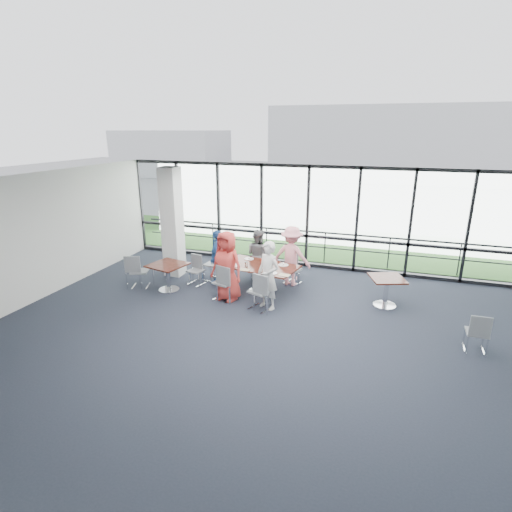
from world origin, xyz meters
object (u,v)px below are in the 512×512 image
(chair_main_nr, at_px, (260,291))
(chair_spare_lb, at_px, (196,271))
(structural_column, at_px, (172,223))
(diner_far_left, at_px, (258,255))
(main_table, at_px, (260,269))
(chair_spare_la, at_px, (140,271))
(chair_main_fr, at_px, (293,269))
(side_table_right, at_px, (387,283))
(chair_main_nl, at_px, (224,282))
(diner_far_right, at_px, (291,256))
(chair_main_fl, at_px, (261,263))
(chair_spare_r, at_px, (477,333))
(diner_near_left, at_px, (227,266))
(chair_main_end, at_px, (214,264))
(diner_end, at_px, (218,257))
(diner_near_right, at_px, (268,276))
(side_table_left, at_px, (168,268))

(chair_main_nr, distance_m, chair_spare_lb, 2.44)
(structural_column, xyz_separation_m, diner_far_left, (2.51, 0.40, -0.86))
(main_table, xyz_separation_m, chair_spare_la, (-3.25, -0.75, -0.17))
(structural_column, xyz_separation_m, chair_main_fr, (3.55, 0.40, -1.18))
(side_table_right, xyz_separation_m, chair_spare_lb, (-5.12, -0.20, -0.21))
(chair_main_nl, bearing_deg, diner_far_right, 66.27)
(chair_main_fl, distance_m, chair_spare_r, 5.90)
(main_table, height_order, chair_main_nl, chair_main_nl)
(diner_near_left, height_order, diner_far_right, diner_near_left)
(chair_spare_lb, bearing_deg, chair_main_end, -113.57)
(chair_main_nl, bearing_deg, diner_far_left, 95.42)
(chair_main_fl, bearing_deg, chair_main_fr, 176.59)
(diner_end, distance_m, chair_main_fr, 2.14)
(chair_main_fl, bearing_deg, chair_spare_la, 39.14)
(diner_near_right, relative_size, chair_spare_la, 1.83)
(main_table, xyz_separation_m, chair_main_fr, (0.71, 0.87, -0.22))
(diner_end, distance_m, chair_main_end, 0.40)
(diner_end, relative_size, chair_main_nr, 1.65)
(side_table_right, distance_m, chair_spare_lb, 5.13)
(chair_main_nl, relative_size, chair_spare_r, 1.17)
(diner_near_left, distance_m, diner_far_right, 2.00)
(diner_end, relative_size, chair_main_end, 1.59)
(chair_main_nr, bearing_deg, diner_far_left, 130.16)
(side_table_right, bearing_deg, chair_spare_lb, -177.78)
(main_table, distance_m, chair_spare_la, 3.34)
(side_table_right, xyz_separation_m, diner_far_left, (-3.58, 0.75, 0.13))
(chair_main_nr, height_order, chair_spare_lb, chair_main_nr)
(structural_column, distance_m, diner_far_left, 2.68)
(chair_main_fl, distance_m, chair_main_end, 1.38)
(diner_near_left, distance_m, chair_spare_la, 2.66)
(diner_far_left, bearing_deg, side_table_left, 63.75)
(diner_near_left, height_order, diner_near_right, diner_near_left)
(main_table, bearing_deg, chair_main_fl, 117.27)
(side_table_right, xyz_separation_m, chair_spare_la, (-6.50, -0.87, -0.16))
(diner_near_left, distance_m, chair_main_end, 1.49)
(chair_spare_r, bearing_deg, diner_far_left, 155.73)
(main_table, distance_m, side_table_right, 3.25)
(side_table_right, relative_size, chair_main_nl, 1.05)
(chair_main_nl, bearing_deg, chair_spare_la, -163.69)
(diner_near_right, height_order, chair_main_fl, diner_near_right)
(structural_column, bearing_deg, main_table, -9.36)
(side_table_left, bearing_deg, structural_column, 111.58)
(diner_end, distance_m, chair_main_nr, 2.12)
(side_table_right, relative_size, chair_main_nr, 1.05)
(diner_near_right, relative_size, chair_main_nl, 1.78)
(diner_far_left, xyz_separation_m, chair_main_fl, (0.03, 0.20, -0.30))
(diner_near_right, bearing_deg, main_table, 144.22)
(chair_spare_lb, bearing_deg, side_table_right, -163.97)
(chair_main_fr, bearing_deg, chair_main_nr, 100.96)
(side_table_right, bearing_deg, chair_spare_la, -172.39)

